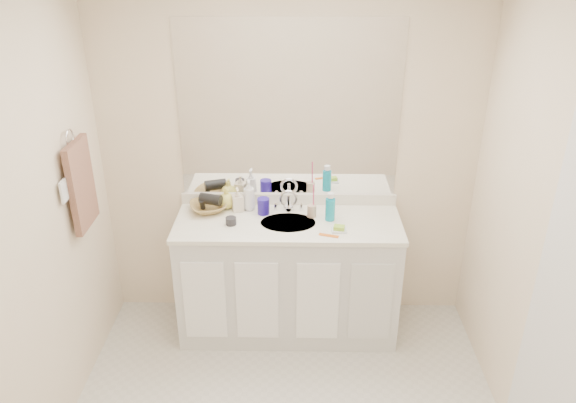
% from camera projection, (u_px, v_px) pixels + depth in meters
% --- Properties ---
extents(wall_back, '(2.60, 0.02, 2.40)m').
position_uv_depth(wall_back, '(289.00, 161.00, 3.87)').
color(wall_back, '#F6E1C1').
rests_on(wall_back, floor).
extents(wall_left, '(0.02, 2.60, 2.40)m').
position_uv_depth(wall_left, '(17.00, 259.00, 2.72)').
color(wall_left, '#F6E1C1').
rests_on(wall_left, floor).
extents(wall_right, '(0.02, 2.60, 2.40)m').
position_uv_depth(wall_right, '(556.00, 264.00, 2.68)').
color(wall_right, '#F6E1C1').
rests_on(wall_right, floor).
extents(vanity_cabinet, '(1.50, 0.55, 0.85)m').
position_uv_depth(vanity_cabinet, '(288.00, 278.00, 3.96)').
color(vanity_cabinet, silver).
rests_on(vanity_cabinet, floor).
extents(countertop, '(1.52, 0.57, 0.03)m').
position_uv_depth(countertop, '(288.00, 223.00, 3.77)').
color(countertop, white).
rests_on(countertop, vanity_cabinet).
extents(backsplash, '(1.52, 0.03, 0.08)m').
position_uv_depth(backsplash, '(289.00, 199.00, 3.98)').
color(backsplash, white).
rests_on(backsplash, countertop).
extents(sink_basin, '(0.37, 0.37, 0.02)m').
position_uv_depth(sink_basin, '(288.00, 224.00, 3.75)').
color(sink_basin, beige).
rests_on(sink_basin, countertop).
extents(faucet, '(0.02, 0.02, 0.11)m').
position_uv_depth(faucet, '(288.00, 203.00, 3.88)').
color(faucet, silver).
rests_on(faucet, countertop).
extents(mirror, '(1.48, 0.01, 1.20)m').
position_uv_depth(mirror, '(289.00, 111.00, 3.71)').
color(mirror, white).
rests_on(mirror, wall_back).
extents(blue_mug, '(0.08, 0.08, 0.11)m').
position_uv_depth(blue_mug, '(263.00, 206.00, 3.84)').
color(blue_mug, '#241591').
rests_on(blue_mug, countertop).
extents(tan_cup, '(0.08, 0.08, 0.08)m').
position_uv_depth(tan_cup, '(312.00, 211.00, 3.81)').
color(tan_cup, '#C7A98C').
rests_on(tan_cup, countertop).
extents(toothbrush, '(0.01, 0.04, 0.18)m').
position_uv_depth(toothbrush, '(314.00, 197.00, 3.76)').
color(toothbrush, '#D9396E').
rests_on(toothbrush, tan_cup).
extents(mouthwash_bottle, '(0.08, 0.08, 0.15)m').
position_uv_depth(mouthwash_bottle, '(330.00, 209.00, 3.75)').
color(mouthwash_bottle, '#0E94B2').
rests_on(mouthwash_bottle, countertop).
extents(soap_dish, '(0.10, 0.08, 0.01)m').
position_uv_depth(soap_dish, '(339.00, 230.00, 3.64)').
color(soap_dish, white).
rests_on(soap_dish, countertop).
extents(green_soap, '(0.08, 0.06, 0.02)m').
position_uv_depth(green_soap, '(339.00, 228.00, 3.63)').
color(green_soap, '#91C931').
rests_on(green_soap, soap_dish).
extents(orange_comb, '(0.13, 0.06, 0.01)m').
position_uv_depth(orange_comb, '(329.00, 236.00, 3.58)').
color(orange_comb, orange).
rests_on(orange_comb, countertop).
extents(dark_jar, '(0.08, 0.08, 0.05)m').
position_uv_depth(dark_jar, '(231.00, 221.00, 3.71)').
color(dark_jar, '#232227').
rests_on(dark_jar, countertop).
extents(soap_bottle_white, '(0.09, 0.09, 0.22)m').
position_uv_depth(soap_bottle_white, '(249.00, 195.00, 3.87)').
color(soap_bottle_white, white).
rests_on(soap_bottle_white, countertop).
extents(soap_bottle_cream, '(0.09, 0.09, 0.17)m').
position_uv_depth(soap_bottle_cream, '(238.00, 200.00, 3.87)').
color(soap_bottle_cream, beige).
rests_on(soap_bottle_cream, countertop).
extents(soap_bottle_yellow, '(0.14, 0.14, 0.15)m').
position_uv_depth(soap_bottle_yellow, '(226.00, 198.00, 3.91)').
color(soap_bottle_yellow, '#E1D657').
rests_on(soap_bottle_yellow, countertop).
extents(wicker_basket, '(0.32, 0.32, 0.06)m').
position_uv_depth(wicker_basket, '(208.00, 207.00, 3.89)').
color(wicker_basket, olive).
rests_on(wicker_basket, countertop).
extents(hair_dryer, '(0.17, 0.12, 0.08)m').
position_uv_depth(hair_dryer, '(211.00, 199.00, 3.86)').
color(hair_dryer, black).
rests_on(hair_dryer, wicker_basket).
extents(towel_ring, '(0.01, 0.11, 0.11)m').
position_uv_depth(towel_ring, '(70.00, 138.00, 3.26)').
color(towel_ring, silver).
rests_on(towel_ring, wall_left).
extents(hand_towel, '(0.04, 0.32, 0.55)m').
position_uv_depth(hand_towel, '(81.00, 185.00, 3.40)').
color(hand_towel, brown).
rests_on(hand_towel, towel_ring).
extents(switch_plate, '(0.01, 0.08, 0.13)m').
position_uv_depth(switch_plate, '(64.00, 191.00, 3.19)').
color(switch_plate, white).
rests_on(switch_plate, wall_left).
extents(door, '(0.02, 0.82, 2.00)m').
position_uv_depth(door, '(572.00, 338.00, 2.50)').
color(door, white).
rests_on(door, floor).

